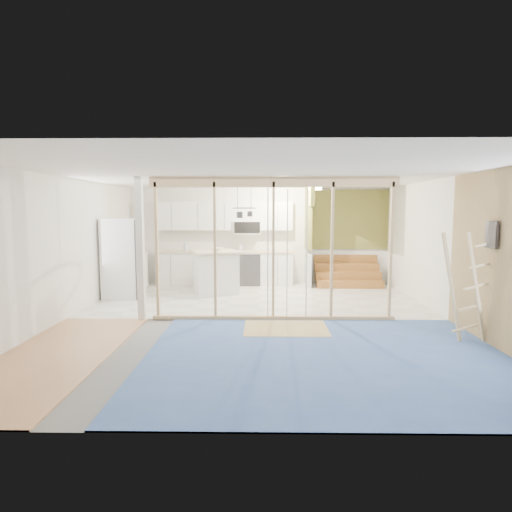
{
  "coord_description": "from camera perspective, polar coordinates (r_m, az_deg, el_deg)",
  "views": [
    {
      "loc": [
        0.11,
        -7.64,
        2.0
      ],
      "look_at": [
        -0.02,
        0.6,
        1.12
      ],
      "focal_mm": 30.0,
      "sensor_mm": 36.0,
      "label": 1
    }
  ],
  "objects": [
    {
      "name": "room",
      "position": [
        7.67,
        0.09,
        0.88
      ],
      "size": [
        7.01,
        8.01,
        2.61
      ],
      "color": "slate",
      "rests_on": "ground"
    },
    {
      "name": "floor_overlays",
      "position": [
        7.96,
        0.62,
        -8.38
      ],
      "size": [
        7.0,
        8.0,
        0.03
      ],
      "color": "silver",
      "rests_on": "room"
    },
    {
      "name": "stud_frame",
      "position": [
        7.66,
        -1.73,
        3.04
      ],
      "size": [
        4.66,
        0.14,
        2.6
      ],
      "color": "#D1B580",
      "rests_on": "room"
    },
    {
      "name": "base_cabinets",
      "position": [
        11.24,
        -7.9,
        -1.79
      ],
      "size": [
        4.45,
        2.24,
        0.93
      ],
      "color": "white",
      "rests_on": "room"
    },
    {
      "name": "upper_cabinets",
      "position": [
        11.5,
        -3.85,
        5.19
      ],
      "size": [
        3.6,
        0.41,
        0.85
      ],
      "color": "white",
      "rests_on": "room"
    },
    {
      "name": "green_partition",
      "position": [
        11.51,
        10.58,
        0.74
      ],
      "size": [
        2.25,
        1.51,
        2.6
      ],
      "color": "olive",
      "rests_on": "room"
    },
    {
      "name": "pot_rack",
      "position": [
        9.54,
        -1.6,
        6.08
      ],
      "size": [
        0.52,
        0.52,
        0.72
      ],
      "color": "black",
      "rests_on": "room"
    },
    {
      "name": "electrical_panel",
      "position": [
        7.08,
        28.91,
        2.52
      ],
      "size": [
        0.04,
        0.3,
        0.4
      ],
      "primitive_type": "cube",
      "color": "#39393E",
      "rests_on": "room"
    },
    {
      "name": "ceiling_light",
      "position": [
        10.73,
        7.9,
        8.93
      ],
      "size": [
        0.32,
        0.32,
        0.08
      ],
      "primitive_type": "cylinder",
      "color": "#FFEABF",
      "rests_on": "room"
    },
    {
      "name": "fridge",
      "position": [
        10.19,
        -17.41,
        -0.34
      ],
      "size": [
        0.86,
        0.83,
        1.81
      ],
      "rotation": [
        0.0,
        0.0,
        0.1
      ],
      "color": "silver",
      "rests_on": "room"
    },
    {
      "name": "island",
      "position": [
        10.32,
        -5.41,
        -2.2
      ],
      "size": [
        1.33,
        1.33,
        1.04
      ],
      "rotation": [
        0.0,
        0.0,
        0.31
      ],
      "color": "white",
      "rests_on": "room"
    },
    {
      "name": "bowl",
      "position": [
        10.35,
        -5.1,
        0.93
      ],
      "size": [
        0.33,
        0.33,
        0.07
      ],
      "primitive_type": "imported",
      "rotation": [
        0.0,
        0.0,
        -0.24
      ],
      "color": "white",
      "rests_on": "island"
    },
    {
      "name": "soap_bottle_a",
      "position": [
        11.55,
        -9.38,
        1.42
      ],
      "size": [
        0.11,
        0.11,
        0.29
      ],
      "primitive_type": "imported",
      "rotation": [
        0.0,
        0.0,
        0.01
      ],
      "color": "#AFB5C3",
      "rests_on": "base_cabinets"
    },
    {
      "name": "soap_bottle_b",
      "position": [
        11.5,
        -2.03,
        1.22
      ],
      "size": [
        0.09,
        0.09,
        0.18
      ],
      "primitive_type": "imported",
      "rotation": [
        0.0,
        0.0,
        -0.09
      ],
      "color": "silver",
      "rests_on": "base_cabinets"
    },
    {
      "name": "ladder",
      "position": [
        7.13,
        26.34,
        -3.79
      ],
      "size": [
        0.9,
        0.09,
        1.67
      ],
      "rotation": [
        0.0,
        0.0,
        0.14
      ],
      "color": "tan",
      "rests_on": "room"
    }
  ]
}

